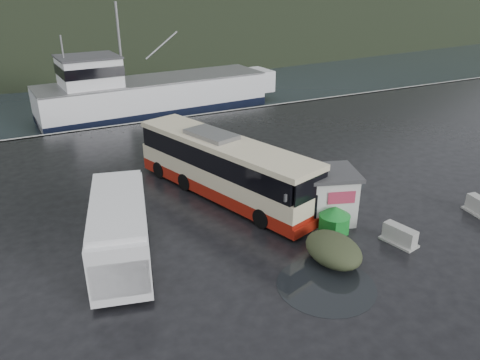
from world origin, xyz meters
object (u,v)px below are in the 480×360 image
coach_bus (224,195)px  fishing_trawler (155,99)px  waste_bin_left (333,234)px  ticket_kiosk (319,219)px  jersey_barrier_a (329,230)px  white_van (123,260)px  waste_bin_right (298,228)px  dome_tent (332,261)px  jersey_barrier_c (479,214)px  jersey_barrier_b (399,243)px

coach_bus → fishing_trawler: size_ratio=0.46×
waste_bin_left → fishing_trawler: bearing=89.5°
ticket_kiosk → jersey_barrier_a: ticket_kiosk is taller
white_van → waste_bin_left: white_van is taller
white_van → waste_bin_right: white_van is taller
dome_tent → jersey_barrier_c: bearing=0.9°
jersey_barrier_a → dome_tent: bearing=-123.4°
jersey_barrier_a → jersey_barrier_c: bearing=-14.4°
jersey_barrier_b → jersey_barrier_c: 5.60m
white_van → jersey_barrier_b: white_van is taller
waste_bin_left → jersey_barrier_b: size_ratio=0.88×
coach_bus → jersey_barrier_a: size_ratio=7.89×
waste_bin_right → fishing_trawler: (1.37, 27.28, 0.00)m
white_van → jersey_barrier_a: white_van is taller
waste_bin_left → jersey_barrier_b: 2.88m
waste_bin_left → jersey_barrier_b: waste_bin_left is taller
ticket_kiosk → jersey_barrier_c: size_ratio=1.97×
ticket_kiosk → coach_bus: bearing=141.8°
dome_tent → coach_bus: bearing=100.0°
jersey_barrier_b → waste_bin_left: bearing=138.3°
coach_bus → ticket_kiosk: bearing=-74.3°
dome_tent → jersey_barrier_c: 9.12m
dome_tent → jersey_barrier_a: (1.40, 2.12, 0.00)m
coach_bus → ticket_kiosk: coach_bus is taller
white_van → jersey_barrier_b: size_ratio=4.15×
coach_bus → white_van: 7.50m
waste_bin_right → fishing_trawler: 27.32m
coach_bus → jersey_barrier_b: bearing=-76.0°
coach_bus → jersey_barrier_b: 9.36m
ticket_kiosk → jersey_barrier_b: bearing=-42.2°
coach_bus → ticket_kiosk: (3.01, -4.60, 0.00)m
waste_bin_left → white_van: bearing=166.5°
white_van → waste_bin_left: size_ratio=4.69×
coach_bus → fishing_trawler: (2.97, 22.41, 0.00)m
jersey_barrier_a → white_van: bearing=168.6°
waste_bin_left → dome_tent: bearing=-127.7°
waste_bin_left → waste_bin_right: 1.65m
dome_tent → jersey_barrier_a: 2.54m
jersey_barrier_b → ticket_kiosk: bearing=119.2°
coach_bus → fishing_trawler: bearing=64.9°
waste_bin_right → white_van: bearing=172.7°
fishing_trawler → jersey_barrier_b: bearing=-90.2°
coach_bus → waste_bin_right: coach_bus is taller
dome_tent → ticket_kiosk: bearing=63.2°
ticket_kiosk → jersey_barrier_c: (7.48, -3.09, 0.00)m
dome_tent → ticket_kiosk: (1.63, 3.23, 0.00)m
jersey_barrier_c → white_van: bearing=167.2°
ticket_kiosk → jersey_barrier_a: 1.13m
dome_tent → jersey_barrier_b: bearing=-2.4°
waste_bin_right → ticket_kiosk: 1.44m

